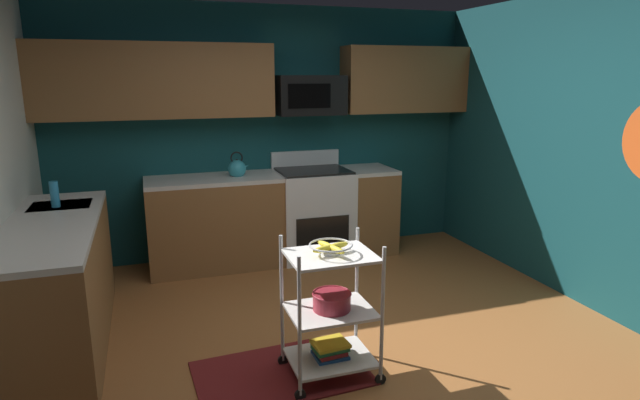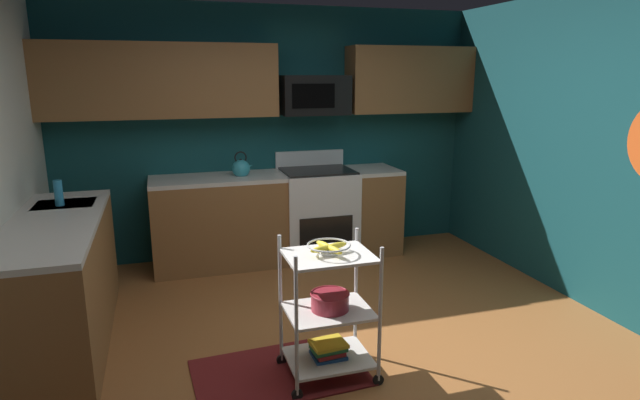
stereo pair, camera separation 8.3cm
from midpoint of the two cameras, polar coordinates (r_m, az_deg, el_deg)
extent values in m
cube|color=#995B2D|center=(3.81, 2.58, -16.95)|extent=(4.40, 4.80, 0.04)
cube|color=#14474C|center=(5.65, -6.17, 7.23)|extent=(4.52, 0.06, 2.60)
cube|color=#14474C|center=(4.63, 29.57, 4.17)|extent=(0.06, 4.80, 2.60)
cube|color=brown|center=(5.50, -5.21, -2.06)|extent=(2.57, 0.60, 0.88)
cube|color=silver|center=(5.39, -5.31, 2.65)|extent=(2.57, 0.60, 0.04)
cube|color=brown|center=(4.22, -27.09, -8.48)|extent=(0.60, 1.95, 0.88)
cube|color=silver|center=(4.08, -27.78, -2.46)|extent=(0.60, 1.95, 0.04)
cube|color=#B7BABC|center=(4.60, -26.71, -1.45)|extent=(0.44, 0.36, 0.16)
cube|color=white|center=(5.60, -1.17, -1.52)|extent=(0.76, 0.64, 0.92)
cube|color=black|center=(5.33, -0.12, -3.53)|extent=(0.56, 0.01, 0.32)
cube|color=white|center=(5.75, -2.06, 4.49)|extent=(0.76, 0.06, 0.18)
cube|color=black|center=(5.49, -1.19, 3.22)|extent=(0.72, 0.60, 0.02)
cube|color=brown|center=(5.30, -17.80, 12.22)|extent=(2.21, 0.33, 0.70)
cube|color=brown|center=(5.94, 8.77, 12.77)|extent=(1.39, 0.33, 0.70)
cube|color=black|center=(5.51, -1.58, 11.31)|extent=(0.70, 0.38, 0.40)
cube|color=black|center=(5.31, -1.59, 11.23)|extent=(0.44, 0.01, 0.24)
cylinder|color=silver|center=(3.14, -3.01, -13.71)|extent=(0.02, 0.02, 0.88)
cylinder|color=black|center=(3.37, -2.91, -20.38)|extent=(0.07, 0.02, 0.07)
cylinder|color=silver|center=(3.31, 6.06, -12.33)|extent=(0.02, 0.02, 0.88)
cylinder|color=black|center=(3.52, 5.87, -18.79)|extent=(0.07, 0.02, 0.07)
cylinder|color=silver|center=(3.51, -4.85, -10.73)|extent=(0.02, 0.02, 0.88)
cylinder|color=black|center=(3.71, -4.71, -16.94)|extent=(0.07, 0.02, 0.07)
cylinder|color=silver|center=(3.65, 3.34, -9.67)|extent=(0.02, 0.02, 0.88)
cylinder|color=black|center=(3.85, 3.25, -15.71)|extent=(0.07, 0.02, 0.07)
cube|color=silver|center=(3.56, 0.41, -16.74)|extent=(0.53, 0.42, 0.02)
cube|color=silver|center=(3.40, 0.42, -11.94)|extent=(0.53, 0.42, 0.02)
cube|color=silver|center=(3.26, 0.44, -6.06)|extent=(0.53, 0.42, 0.02)
torus|color=silver|center=(3.24, 0.44, -4.91)|extent=(0.27, 0.27, 0.01)
cylinder|color=silver|center=(3.25, 0.44, -5.74)|extent=(0.12, 0.12, 0.02)
ellipsoid|color=yellow|center=(3.27, 1.15, -4.99)|extent=(0.17, 0.09, 0.04)
ellipsoid|color=yellow|center=(3.28, -0.08, -4.93)|extent=(0.09, 0.17, 0.04)
ellipsoid|color=yellow|center=(3.22, -0.29, -5.32)|extent=(0.17, 0.09, 0.04)
ellipsoid|color=yellow|center=(3.20, 0.97, -5.39)|extent=(0.09, 0.17, 0.04)
cylinder|color=maroon|center=(3.38, 0.57, -10.95)|extent=(0.24, 0.24, 0.11)
torus|color=maroon|center=(3.36, 0.57, -10.11)|extent=(0.25, 0.25, 0.01)
cube|color=#1E4C8C|center=(3.55, 0.42, -16.48)|extent=(0.21, 0.18, 0.02)
cube|color=#B22626|center=(3.54, 0.42, -16.15)|extent=(0.20, 0.17, 0.03)
cube|color=#26723F|center=(3.52, 0.42, -15.72)|extent=(0.23, 0.17, 0.03)
cube|color=gold|center=(3.51, 0.42, -15.33)|extent=(0.24, 0.20, 0.02)
sphere|color=teal|center=(5.30, -9.44, 3.35)|extent=(0.18, 0.18, 0.18)
sphere|color=black|center=(5.29, -9.48, 4.28)|extent=(0.03, 0.03, 0.03)
cone|color=teal|center=(5.31, -8.59, 3.60)|extent=(0.09, 0.04, 0.06)
torus|color=black|center=(5.29, -9.49, 4.54)|extent=(0.12, 0.01, 0.12)
cylinder|color=#2D8CBF|center=(4.50, -27.34, 0.55)|extent=(0.06, 0.06, 0.20)
cube|color=maroon|center=(3.63, -4.94, -18.23)|extent=(1.14, 0.76, 0.01)
camera|label=1|loc=(0.04, -90.65, -0.16)|focal=29.47mm
camera|label=2|loc=(0.04, 89.35, 0.16)|focal=29.47mm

